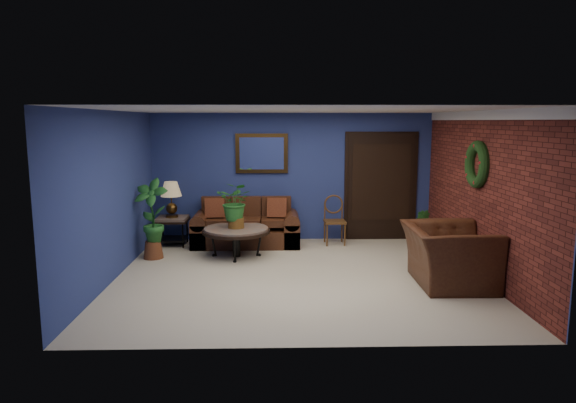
{
  "coord_description": "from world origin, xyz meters",
  "views": [
    {
      "loc": [
        -0.35,
        -7.56,
        2.35
      ],
      "look_at": [
        -0.14,
        0.55,
        1.07
      ],
      "focal_mm": 32.0,
      "sensor_mm": 36.0,
      "label": 1
    }
  ],
  "objects_px": {
    "sofa": "(246,229)",
    "coffee_table": "(236,231)",
    "side_chair": "(334,216)",
    "armchair": "(448,256)",
    "table_lamp": "(171,195)",
    "end_table": "(172,224)"
  },
  "relations": [
    {
      "from": "side_chair",
      "to": "armchair",
      "type": "height_order",
      "value": "side_chair"
    },
    {
      "from": "table_lamp",
      "to": "armchair",
      "type": "relative_size",
      "value": 0.5
    },
    {
      "from": "end_table",
      "to": "table_lamp",
      "type": "relative_size",
      "value": 0.91
    },
    {
      "from": "coffee_table",
      "to": "side_chair",
      "type": "relative_size",
      "value": 1.26
    },
    {
      "from": "coffee_table",
      "to": "table_lamp",
      "type": "height_order",
      "value": "table_lamp"
    },
    {
      "from": "sofa",
      "to": "end_table",
      "type": "xyz_separation_m",
      "value": [
        -1.4,
        -0.03,
        0.12
      ]
    },
    {
      "from": "sofa",
      "to": "armchair",
      "type": "bearing_deg",
      "value": -39.58
    },
    {
      "from": "coffee_table",
      "to": "end_table",
      "type": "relative_size",
      "value": 1.99
    },
    {
      "from": "sofa",
      "to": "coffee_table",
      "type": "distance_m",
      "value": 0.9
    },
    {
      "from": "coffee_table",
      "to": "table_lamp",
      "type": "bearing_deg",
      "value": 146.35
    },
    {
      "from": "coffee_table",
      "to": "table_lamp",
      "type": "xyz_separation_m",
      "value": [
        -1.28,
        0.85,
        0.52
      ]
    },
    {
      "from": "coffee_table",
      "to": "sofa",
      "type": "bearing_deg",
      "value": 81.71
    },
    {
      "from": "armchair",
      "to": "end_table",
      "type": "bearing_deg",
      "value": 61.53
    },
    {
      "from": "end_table",
      "to": "side_chair",
      "type": "relative_size",
      "value": 0.64
    },
    {
      "from": "table_lamp",
      "to": "armchair",
      "type": "bearing_deg",
      "value": -29.25
    },
    {
      "from": "sofa",
      "to": "armchair",
      "type": "relative_size",
      "value": 1.54
    },
    {
      "from": "armchair",
      "to": "sofa",
      "type": "bearing_deg",
      "value": 51.2
    },
    {
      "from": "end_table",
      "to": "side_chair",
      "type": "bearing_deg",
      "value": 1.28
    },
    {
      "from": "sofa",
      "to": "armchair",
      "type": "xyz_separation_m",
      "value": [
        3.05,
        -2.52,
        0.13
      ]
    },
    {
      "from": "sofa",
      "to": "coffee_table",
      "type": "height_order",
      "value": "sofa"
    },
    {
      "from": "end_table",
      "to": "side_chair",
      "type": "distance_m",
      "value": 3.1
    },
    {
      "from": "coffee_table",
      "to": "side_chair",
      "type": "distance_m",
      "value": 2.04
    }
  ]
}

